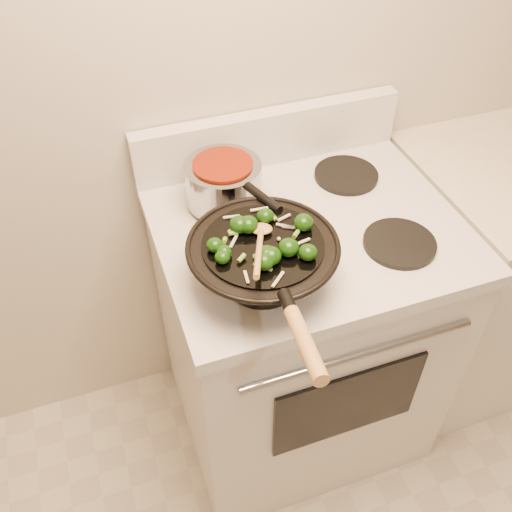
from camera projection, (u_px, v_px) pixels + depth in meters
name	position (u px, v px, depth m)	size (l,w,h in m)	color
stove	(299.00, 331.00, 1.78)	(0.78, 0.67, 1.08)	silver
counter_unit	(509.00, 267.00, 2.01)	(0.80, 0.62, 0.91)	silver
wok	(263.00, 260.00, 1.27)	(0.34, 0.57, 0.17)	black
stirfry	(266.00, 240.00, 1.23)	(0.25, 0.25, 0.04)	black
wooden_spoon	(260.00, 242.00, 1.21)	(0.12, 0.22, 0.07)	#B68247
saucepan	(224.00, 182.00, 1.48)	(0.20, 0.31, 0.12)	#96989E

